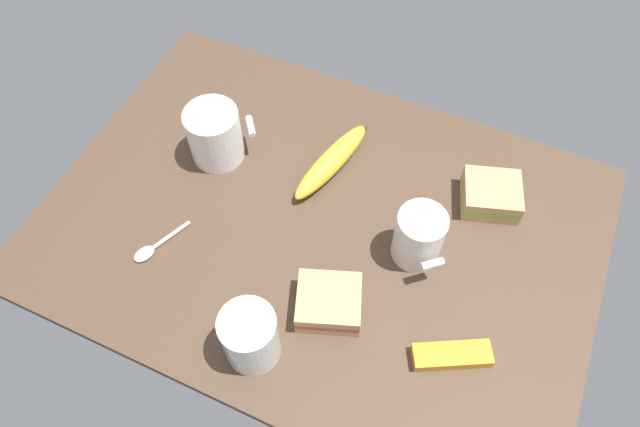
{
  "coord_description": "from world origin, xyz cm",
  "views": [
    {
      "loc": [
        20.04,
        -44.81,
        83.06
      ],
      "look_at": [
        0.0,
        0.0,
        5.0
      ],
      "focal_mm": 32.1,
      "sensor_mm": 36.0,
      "label": 1
    }
  ],
  "objects_px": {
    "coffee_mug_black": "(419,236)",
    "banana": "(332,161)",
    "coffee_mug_milky": "(215,134)",
    "spoon": "(154,247)",
    "glass_of_milk": "(252,339)",
    "sandwich_main": "(491,195)",
    "snack_bar": "(452,355)",
    "sandwich_side": "(329,302)"
  },
  "relations": [
    {
      "from": "coffee_mug_black",
      "to": "banana",
      "type": "height_order",
      "value": "coffee_mug_black"
    },
    {
      "from": "snack_bar",
      "to": "glass_of_milk",
      "type": "bearing_deg",
      "value": 174.21
    },
    {
      "from": "coffee_mug_milky",
      "to": "spoon",
      "type": "xyz_separation_m",
      "value": [
        -0.0,
        -0.21,
        -0.05
      ]
    },
    {
      "from": "spoon",
      "to": "snack_bar",
      "type": "bearing_deg",
      "value": 2.65
    },
    {
      "from": "coffee_mug_milky",
      "to": "snack_bar",
      "type": "height_order",
      "value": "coffee_mug_milky"
    },
    {
      "from": "coffee_mug_black",
      "to": "glass_of_milk",
      "type": "height_order",
      "value": "glass_of_milk"
    },
    {
      "from": "coffee_mug_milky",
      "to": "spoon",
      "type": "relative_size",
      "value": 1.1
    },
    {
      "from": "coffee_mug_milky",
      "to": "banana",
      "type": "distance_m",
      "value": 0.21
    },
    {
      "from": "coffee_mug_black",
      "to": "snack_bar",
      "type": "height_order",
      "value": "coffee_mug_black"
    },
    {
      "from": "sandwich_main",
      "to": "spoon",
      "type": "relative_size",
      "value": 1.1
    },
    {
      "from": "coffee_mug_black",
      "to": "banana",
      "type": "distance_m",
      "value": 0.22
    },
    {
      "from": "snack_bar",
      "to": "spoon",
      "type": "bearing_deg",
      "value": 155.02
    },
    {
      "from": "spoon",
      "to": "glass_of_milk",
      "type": "bearing_deg",
      "value": -20.03
    },
    {
      "from": "coffee_mug_black",
      "to": "spoon",
      "type": "xyz_separation_m",
      "value": [
        -0.39,
        -0.17,
        -0.05
      ]
    },
    {
      "from": "coffee_mug_black",
      "to": "spoon",
      "type": "relative_size",
      "value": 0.96
    },
    {
      "from": "sandwich_side",
      "to": "snack_bar",
      "type": "relative_size",
      "value": 1.05
    },
    {
      "from": "glass_of_milk",
      "to": "spoon",
      "type": "xyz_separation_m",
      "value": [
        -0.23,
        0.08,
        -0.04
      ]
    },
    {
      "from": "sandwich_main",
      "to": "coffee_mug_milky",
      "type": "bearing_deg",
      "value": -168.55
    },
    {
      "from": "glass_of_milk",
      "to": "sandwich_side",
      "type": "bearing_deg",
      "value": 55.28
    },
    {
      "from": "coffee_mug_milky",
      "to": "banana",
      "type": "height_order",
      "value": "coffee_mug_milky"
    },
    {
      "from": "snack_bar",
      "to": "coffee_mug_black",
      "type": "bearing_deg",
      "value": 98.56
    },
    {
      "from": "sandwich_main",
      "to": "banana",
      "type": "bearing_deg",
      "value": -171.18
    },
    {
      "from": "coffee_mug_milky",
      "to": "sandwich_side",
      "type": "xyz_separation_m",
      "value": [
        0.3,
        -0.19,
        -0.03
      ]
    },
    {
      "from": "banana",
      "to": "coffee_mug_black",
      "type": "bearing_deg",
      "value": -27.95
    },
    {
      "from": "sandwich_main",
      "to": "snack_bar",
      "type": "distance_m",
      "value": 0.29
    },
    {
      "from": "coffee_mug_black",
      "to": "sandwich_side",
      "type": "height_order",
      "value": "coffee_mug_black"
    },
    {
      "from": "sandwich_side",
      "to": "snack_bar",
      "type": "xyz_separation_m",
      "value": [
        0.19,
        0.0,
        -0.01
      ]
    },
    {
      "from": "spoon",
      "to": "snack_bar",
      "type": "relative_size",
      "value": 0.92
    },
    {
      "from": "coffee_mug_milky",
      "to": "sandwich_main",
      "type": "height_order",
      "value": "coffee_mug_milky"
    },
    {
      "from": "coffee_mug_milky",
      "to": "sandwich_main",
      "type": "relative_size",
      "value": 1.0
    },
    {
      "from": "coffee_mug_black",
      "to": "snack_bar",
      "type": "xyz_separation_m",
      "value": [
        0.1,
        -0.14,
        -0.04
      ]
    },
    {
      "from": "glass_of_milk",
      "to": "banana",
      "type": "bearing_deg",
      "value": 94.91
    },
    {
      "from": "glass_of_milk",
      "to": "snack_bar",
      "type": "relative_size",
      "value": 0.93
    },
    {
      "from": "glass_of_milk",
      "to": "spoon",
      "type": "distance_m",
      "value": 0.25
    },
    {
      "from": "sandwich_main",
      "to": "spoon",
      "type": "distance_m",
      "value": 0.56
    },
    {
      "from": "sandwich_side",
      "to": "coffee_mug_milky",
      "type": "bearing_deg",
      "value": 147.17
    },
    {
      "from": "glass_of_milk",
      "to": "coffee_mug_milky",
      "type": "bearing_deg",
      "value": 127.48
    },
    {
      "from": "sandwich_main",
      "to": "sandwich_side",
      "type": "bearing_deg",
      "value": -120.56
    },
    {
      "from": "sandwich_main",
      "to": "sandwich_side",
      "type": "height_order",
      "value": "same"
    },
    {
      "from": "banana",
      "to": "snack_bar",
      "type": "bearing_deg",
      "value": -39.65
    },
    {
      "from": "sandwich_side",
      "to": "banana",
      "type": "height_order",
      "value": "sandwich_side"
    },
    {
      "from": "coffee_mug_black",
      "to": "banana",
      "type": "relative_size",
      "value": 0.49
    }
  ]
}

